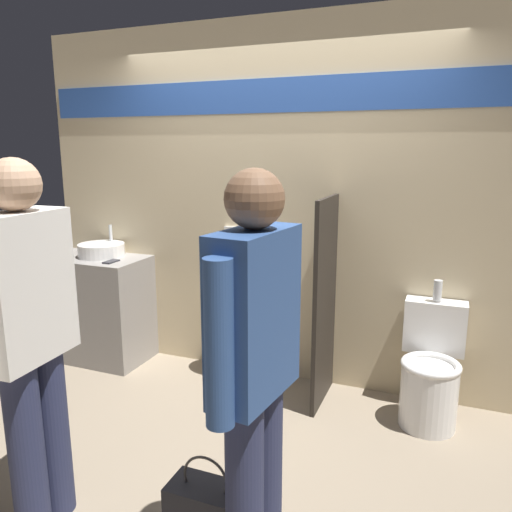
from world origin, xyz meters
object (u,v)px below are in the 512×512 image
object	(u,v)px
urinal_near_counter	(237,279)
person_in_vest	(29,334)
cell_phone	(111,262)
person_with_lanyard	(255,367)
sink_basin	(102,250)
toilet	(430,374)

from	to	relation	value
urinal_near_counter	person_in_vest	bearing A→B (deg)	-97.08
cell_phone	person_with_lanyard	xyz separation A→B (m)	(1.83, -1.49, 0.05)
person_in_vest	person_with_lanyard	size ratio (longest dim) A/B	1.02
sink_basin	toilet	bearing A→B (deg)	-1.80
sink_basin	cell_phone	world-z (taller)	sink_basin
sink_basin	urinal_near_counter	world-z (taller)	urinal_near_counter
sink_basin	toilet	world-z (taller)	sink_basin
toilet	person_in_vest	size ratio (longest dim) A/B	0.53
urinal_near_counter	toilet	size ratio (longest dim) A/B	1.31
sink_basin	toilet	xyz separation A→B (m)	(2.66, -0.08, -0.61)
cell_phone	urinal_near_counter	size ratio (longest dim) A/B	0.12
toilet	person_in_vest	xyz separation A→B (m)	(-1.67, -1.65, 0.63)
cell_phone	toilet	size ratio (longest dim) A/B	0.15
toilet	urinal_near_counter	bearing A→B (deg)	174.49
sink_basin	person_in_vest	distance (m)	2.00
sink_basin	urinal_near_counter	distance (m)	1.22
cell_phone	toilet	xyz separation A→B (m)	(2.45, 0.07, -0.56)
person_with_lanyard	person_in_vest	bearing A→B (deg)	102.52
toilet	person_in_vest	world-z (taller)	person_in_vest
sink_basin	person_in_vest	xyz separation A→B (m)	(0.99, -1.74, 0.02)
person_with_lanyard	sink_basin	bearing A→B (deg)	58.52
cell_phone	person_with_lanyard	world-z (taller)	person_with_lanyard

